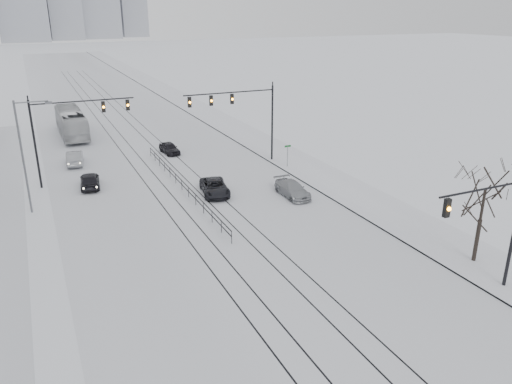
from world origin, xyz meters
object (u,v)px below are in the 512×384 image
object	(u,v)px
sedan_sb_inner	(90,180)
box_truck	(71,123)
sedan_nb_front	(215,187)
sedan_nb_right	(292,189)
sedan_sb_outer	(75,158)
sedan_nb_far	(170,148)
traffic_mast_near	(496,221)
bare_tree	(484,198)

from	to	relation	value
sedan_sb_inner	box_truck	xyz separation A→B (m)	(0.53, 21.30, 1.01)
sedan_nb_front	sedan_nb_right	bearing A→B (deg)	-18.96
sedan_sb_inner	sedan_sb_outer	distance (m)	8.14
sedan_nb_right	sedan_nb_far	world-z (taller)	sedan_nb_right
traffic_mast_near	sedan_sb_inner	size ratio (longest dim) A/B	1.68
traffic_mast_near	sedan_nb_right	bearing A→B (deg)	97.62
sedan_sb_outer	box_truck	distance (m)	13.26
box_truck	sedan_sb_inner	bearing A→B (deg)	87.88
sedan_nb_right	box_truck	size ratio (longest dim) A/B	0.36
traffic_mast_near	sedan_nb_front	distance (m)	23.68
sedan_nb_far	bare_tree	bearing A→B (deg)	-77.37
sedan_sb_inner	sedan_sb_outer	xyz separation A→B (m)	(-0.50, 8.12, 0.02)
sedan_sb_outer	sedan_nb_front	xyz separation A→B (m)	(10.26, -14.51, -0.08)
bare_tree	sedan_nb_far	world-z (taller)	bare_tree
sedan_sb_outer	box_truck	xyz separation A→B (m)	(1.03, 13.18, 0.99)
sedan_nb_far	box_truck	world-z (taller)	box_truck
bare_tree	sedan_nb_far	distance (m)	35.24
sedan_nb_right	box_truck	world-z (taller)	box_truck
sedan_sb_inner	sedan_nb_front	world-z (taller)	sedan_sb_inner
sedan_sb_inner	box_truck	size ratio (longest dim) A/B	0.34
traffic_mast_near	sedan_nb_right	distance (m)	19.06
bare_tree	sedan_nb_right	bearing A→B (deg)	107.51
bare_tree	sedan_sb_outer	world-z (taller)	bare_tree
sedan_nb_right	sedan_nb_far	size ratio (longest dim) A/B	1.20
sedan_nb_right	sedan_nb_far	distance (m)	18.79
box_truck	traffic_mast_near	bearing A→B (deg)	108.97
sedan_sb_inner	sedan_nb_far	bearing A→B (deg)	-133.63
bare_tree	box_truck	bearing A→B (deg)	113.39
traffic_mast_near	sedan_nb_right	xyz separation A→B (m)	(-2.48, 18.49, -3.92)
traffic_mast_near	sedan_nb_far	size ratio (longest dim) A/B	1.89
bare_tree	sedan_nb_front	distance (m)	22.02
sedan_nb_right	box_truck	distance (m)	34.52
traffic_mast_near	sedan_nb_front	bearing A→B (deg)	111.23
sedan_nb_right	box_truck	xyz separation A→B (m)	(-15.21, 30.97, 1.07)
traffic_mast_near	sedan_sb_outer	size ratio (longest dim) A/B	1.59
sedan_sb_outer	sedan_nb_front	distance (m)	17.77
traffic_mast_near	bare_tree	size ratio (longest dim) A/B	1.15
sedan_nb_front	traffic_mast_near	bearing A→B (deg)	-59.02
bare_tree	sedan_sb_inner	xyz separation A→B (m)	(-20.62, 25.15, -3.78)
sedan_sb_outer	sedan_nb_far	size ratio (longest dim) A/B	1.19
traffic_mast_near	sedan_nb_front	world-z (taller)	traffic_mast_near
sedan_sb_inner	traffic_mast_near	bearing A→B (deg)	129.22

